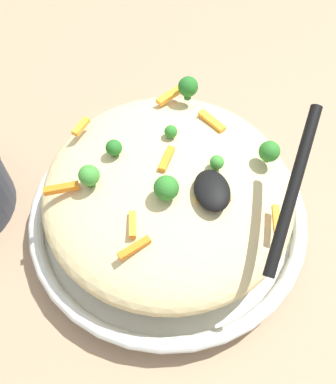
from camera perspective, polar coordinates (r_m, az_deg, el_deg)
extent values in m
plane|color=#9E7F60|center=(0.58, 0.00, -4.21)|extent=(2.40, 2.40, 0.00)
cylinder|color=silver|center=(0.57, 0.00, -3.63)|extent=(0.34, 0.34, 0.02)
torus|color=silver|center=(0.55, 0.00, -2.53)|extent=(0.37, 0.37, 0.02)
torus|color=black|center=(0.55, 0.00, -2.32)|extent=(0.36, 0.36, 0.00)
ellipsoid|color=#DBC689|center=(0.51, 0.00, 0.27)|extent=(0.32, 0.31, 0.09)
cube|color=orange|center=(0.53, -12.10, 8.98)|extent=(0.03, 0.02, 0.01)
cube|color=orange|center=(0.46, 14.95, -3.78)|extent=(0.04, 0.02, 0.01)
cube|color=orange|center=(0.53, 6.14, 9.87)|extent=(0.04, 0.03, 0.01)
cube|color=orange|center=(0.44, -5.01, -4.58)|extent=(0.03, 0.01, 0.01)
cube|color=orange|center=(0.48, -14.72, 0.50)|extent=(0.01, 0.04, 0.01)
cube|color=orange|center=(0.48, 0.25, 4.70)|extent=(0.04, 0.02, 0.01)
cube|color=orange|center=(0.56, 0.20, 13.36)|extent=(0.03, 0.04, 0.01)
cube|color=orange|center=(0.43, -4.74, -7.80)|extent=(0.02, 0.04, 0.01)
cube|color=orange|center=(0.45, 6.32, -0.92)|extent=(0.01, 0.04, 0.01)
cylinder|color=#296820|center=(0.45, -0.23, -0.51)|extent=(0.01, 0.01, 0.01)
sphere|color=#2D7A28|center=(0.44, -0.24, 0.58)|extent=(0.03, 0.03, 0.03)
cylinder|color=#296820|center=(0.51, 0.40, 7.78)|extent=(0.01, 0.01, 0.01)
sphere|color=#2D7A28|center=(0.50, 0.41, 8.46)|extent=(0.02, 0.02, 0.02)
cylinder|color=#296820|center=(0.50, 13.76, 4.57)|extent=(0.01, 0.01, 0.01)
sphere|color=#2D7A28|center=(0.49, 14.04, 5.46)|extent=(0.03, 0.03, 0.03)
cylinder|color=#377928|center=(0.48, 6.75, 3.44)|extent=(0.01, 0.01, 0.01)
sphere|color=#3D8E33|center=(0.47, 6.86, 4.16)|extent=(0.02, 0.02, 0.02)
cylinder|color=#377928|center=(0.47, -10.75, 1.35)|extent=(0.01, 0.01, 0.01)
sphere|color=#3D8E33|center=(0.46, -11.00, 2.31)|extent=(0.02, 0.02, 0.02)
cylinder|color=#205B1C|center=(0.49, -7.46, 5.35)|extent=(0.01, 0.01, 0.01)
sphere|color=#236B23|center=(0.49, -7.60, 6.17)|extent=(0.02, 0.02, 0.02)
cylinder|color=#205B1C|center=(0.56, 2.77, 13.40)|extent=(0.01, 0.01, 0.01)
sphere|color=#236B23|center=(0.55, 2.83, 14.53)|extent=(0.03, 0.03, 0.03)
ellipsoid|color=black|center=(0.45, 6.19, 0.23)|extent=(0.06, 0.04, 0.02)
cylinder|color=black|center=(0.42, 17.12, 0.29)|extent=(0.15, 0.09, 0.09)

